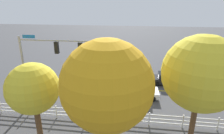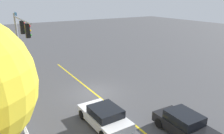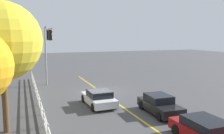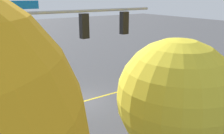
# 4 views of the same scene
# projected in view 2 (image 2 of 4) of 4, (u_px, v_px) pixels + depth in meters

# --- Properties ---
(ground_plane) EXTENTS (120.00, 120.00, 0.00)m
(ground_plane) POSITION_uv_depth(u_px,v_px,m) (94.00, 93.00, 18.87)
(ground_plane) COLOR #444447
(lane_center_stripe) EXTENTS (28.00, 0.16, 0.01)m
(lane_center_stripe) POSITION_uv_depth(u_px,v_px,m) (119.00, 113.00, 15.63)
(lane_center_stripe) COLOR gold
(lane_center_stripe) RESTS_ON ground_plane
(signal_assembly) EXTENTS (6.75, 0.38, 6.84)m
(signal_assembly) POSITION_uv_depth(u_px,v_px,m) (21.00, 38.00, 17.73)
(signal_assembly) COLOR gray
(signal_assembly) RESTS_ON ground_plane
(car_0) EXTENTS (4.22, 2.10, 1.30)m
(car_0) POSITION_uv_depth(u_px,v_px,m) (104.00, 116.00, 13.97)
(car_0) COLOR silver
(car_0) RESTS_ON ground_plane
(car_2) EXTENTS (4.24, 2.00, 1.39)m
(car_2) POSITION_uv_depth(u_px,v_px,m) (185.00, 125.00, 12.91)
(car_2) COLOR black
(car_2) RESTS_ON ground_plane
(white_rail_fence) EXTENTS (26.10, 0.10, 1.15)m
(white_rail_fence) POSITION_uv_depth(u_px,v_px,m) (23.00, 125.00, 13.08)
(white_rail_fence) COLOR white
(white_rail_fence) RESTS_ON ground_plane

